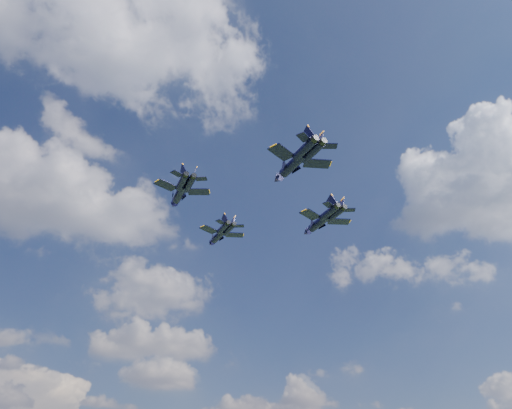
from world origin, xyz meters
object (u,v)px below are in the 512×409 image
(jet_right, at_px, (318,223))
(jet_left, at_px, (179,194))
(jet_slot, at_px, (292,165))
(jet_lead, at_px, (218,236))

(jet_right, bearing_deg, jet_left, 178.71)
(jet_left, height_order, jet_right, jet_right)
(jet_left, height_order, jet_slot, jet_slot)
(jet_left, relative_size, jet_slot, 0.85)
(jet_lead, relative_size, jet_left, 0.99)
(jet_lead, xyz_separation_m, jet_slot, (4.71, -32.03, 0.61))
(jet_left, distance_m, jet_slot, 23.25)
(jet_lead, xyz_separation_m, jet_left, (-12.86, -16.85, -0.68))
(jet_lead, xyz_separation_m, jet_right, (18.87, -14.34, -0.19))
(jet_slot, bearing_deg, jet_right, 43.52)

